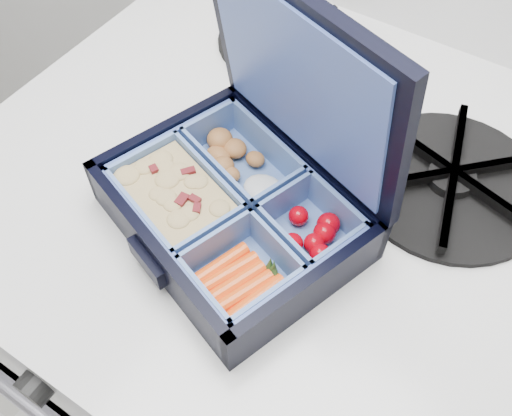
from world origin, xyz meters
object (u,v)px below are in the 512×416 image
Objects in this scene: bento_box at (232,211)px; burner_grate at (452,176)px; fork at (401,203)px; stove at (280,338)px.

burner_grate is (0.15, 0.16, -0.01)m from bento_box.
stove is at bearing -122.02° from fork.
stove is 4.27× the size of bento_box.
stove is 0.48m from fork.
burner_grate is at bearing 17.39° from stove.
burner_grate is 0.06m from fork.
bento_box is 1.15× the size of burner_grate.
bento_box is at bearing -133.62° from burner_grate.
bento_box reaches higher than fork.
burner_grate reaches higher than fork.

